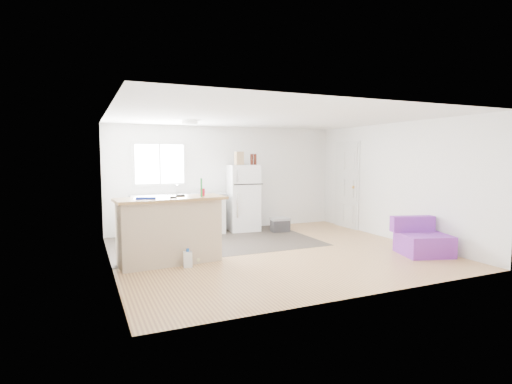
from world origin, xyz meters
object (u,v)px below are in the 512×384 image
at_px(peninsula, 170,230).
at_px(purple_seat, 422,241).
at_px(bottle_right, 255,159).
at_px(bottle_left, 252,159).
at_px(kitchen_cabinets, 179,215).
at_px(red_cup, 202,192).
at_px(blue_tray, 146,198).
at_px(cleaner_jug, 188,259).
at_px(mop, 198,248).
at_px(cooler, 280,225).
at_px(refrigerator, 243,198).
at_px(cardboard_box, 239,158).

height_order(peninsula, purple_seat, peninsula).
bearing_deg(bottle_right, bottle_left, -179.38).
distance_m(kitchen_cabinets, red_cup, 2.25).
xyz_separation_m(purple_seat, bottle_right, (-1.75, 3.32, 1.41)).
bearing_deg(blue_tray, cleaner_jug, -28.19).
height_order(kitchen_cabinets, blue_tray, kitchen_cabinets).
bearing_deg(mop, cooler, 53.34).
relative_size(kitchen_cabinets, mop, 1.45).
height_order(cooler, mop, mop).
distance_m(kitchen_cabinets, bottle_left, 2.07).
relative_size(refrigerator, blue_tray, 5.08).
bearing_deg(refrigerator, kitchen_cabinets, -174.89).
relative_size(kitchen_cabinets, cleaner_jug, 6.84).
bearing_deg(mop, cleaner_jug, -118.90).
relative_size(red_cup, bottle_left, 0.48).
xyz_separation_m(cooler, red_cup, (-2.29, -1.63, 0.96)).
xyz_separation_m(kitchen_cabinets, peninsula, (-0.65, -2.18, 0.08)).
height_order(purple_seat, red_cup, red_cup).
bearing_deg(bottle_right, cleaner_jug, -132.03).
relative_size(red_cup, bottle_right, 0.48).
distance_m(peninsula, blue_tray, 0.66).
bearing_deg(peninsula, refrigerator, 40.67).
distance_m(cooler, cardboard_box, 1.78).
height_order(refrigerator, purple_seat, refrigerator).
bearing_deg(cardboard_box, bottle_right, -1.95).
bearing_deg(mop, refrigerator, 69.96).
relative_size(peninsula, blue_tray, 5.93).
xyz_separation_m(blue_tray, bottle_left, (2.70, 2.16, 0.56)).
relative_size(cleaner_jug, red_cup, 2.45).
distance_m(kitchen_cabinets, bottle_right, 2.14).
height_order(cleaner_jug, cardboard_box, cardboard_box).
bearing_deg(peninsula, red_cup, -1.58).
xyz_separation_m(cleaner_jug, mop, (0.23, 0.22, 0.10)).
height_order(cleaner_jug, red_cup, red_cup).
relative_size(blue_tray, cardboard_box, 1.00).
height_order(cooler, bottle_left, bottle_left).
height_order(blue_tray, bottle_right, bottle_right).
bearing_deg(red_cup, purple_seat, -19.05).
bearing_deg(cooler, bottle_left, 146.33).
height_order(blue_tray, cardboard_box, cardboard_box).
bearing_deg(cooler, peninsula, -142.87).
relative_size(purple_seat, bottle_right, 3.86).
distance_m(cleaner_jug, mop, 0.33).
distance_m(bottle_left, bottle_right, 0.08).
relative_size(blue_tray, bottle_right, 1.20).
xyz_separation_m(refrigerator, purple_seat, (2.02, -3.37, -0.53)).
bearing_deg(bottle_right, kitchen_cabinets, 177.47).
xyz_separation_m(cooler, purple_seat, (1.32, -2.87, 0.07)).
relative_size(peninsula, bottle_right, 7.12).
distance_m(mop, bottle_left, 3.27).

